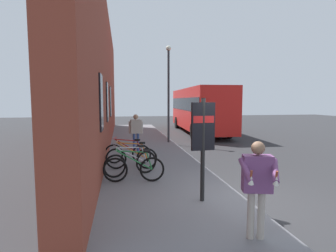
# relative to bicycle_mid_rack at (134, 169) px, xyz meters

# --- Properties ---
(ground) EXTENTS (60.00, 60.00, 0.00)m
(ground) POSITION_rel_bicycle_mid_rack_xyz_m (4.24, -3.58, -0.51)
(ground) COLOR #2D2D30
(sidewalk_pavement) EXTENTS (24.00, 3.50, 0.12)m
(sidewalk_pavement) POSITION_rel_bicycle_mid_rack_xyz_m (6.24, -0.83, -0.45)
(sidewalk_pavement) COLOR slate
(sidewalk_pavement) RESTS_ON ground
(station_facade) EXTENTS (22.00, 0.65, 7.14)m
(station_facade) POSITION_rel_bicycle_mid_rack_xyz_m (7.23, 1.22, 3.06)
(station_facade) COLOR brown
(station_facade) RESTS_ON ground
(bicycle_mid_rack) EXTENTS (0.48, 1.77, 0.97)m
(bicycle_mid_rack) POSITION_rel_bicycle_mid_rack_xyz_m (0.00, 0.00, 0.00)
(bicycle_mid_rack) COLOR black
(bicycle_mid_rack) RESTS_ON sidewalk_pavement
(bicycle_by_door) EXTENTS (0.72, 1.69, 0.97)m
(bicycle_by_door) POSITION_rel_bicycle_mid_rack_xyz_m (0.70, 0.05, 0.00)
(bicycle_by_door) COLOR black
(bicycle_by_door) RESTS_ON sidewalk_pavement
(bicycle_beside_lamp) EXTENTS (0.48, 1.76, 0.97)m
(bicycle_beside_lamp) POSITION_rel_bicycle_mid_rack_xyz_m (1.49, 0.01, 0.00)
(bicycle_beside_lamp) COLOR black
(bicycle_beside_lamp) RESTS_ON sidewalk_pavement
(bicycle_nearest_sign) EXTENTS (0.61, 1.73, 0.97)m
(bicycle_nearest_sign) POSITION_rel_bicycle_mid_rack_xyz_m (2.28, 0.12, 0.00)
(bicycle_nearest_sign) COLOR black
(bicycle_nearest_sign) RESTS_ON sidewalk_pavement
(transit_info_sign) EXTENTS (0.12, 0.55, 2.40)m
(transit_info_sign) POSITION_rel_bicycle_mid_rack_xyz_m (-1.74, -1.50, 1.21)
(transit_info_sign) COLOR black
(transit_info_sign) RESTS_ON sidewalk_pavement
(city_bus) EXTENTS (10.61, 3.05, 3.35)m
(city_bus) POSITION_rel_bicycle_mid_rack_xyz_m (12.16, -5.58, 1.41)
(city_bus) COLOR red
(city_bus) RESTS_ON ground
(pedestrian_crossing_street) EXTENTS (0.30, 0.65, 1.72)m
(pedestrian_crossing_street) POSITION_rel_bicycle_mid_rack_xyz_m (4.60, -0.32, 0.66)
(pedestrian_crossing_street) COLOR #334C8C
(pedestrian_crossing_street) RESTS_ON sidewalk_pavement
(tourist_with_hotdogs) EXTENTS (0.66, 0.65, 1.67)m
(tourist_with_hotdogs) POSITION_rel_bicycle_mid_rack_xyz_m (-3.57, -1.87, 0.64)
(tourist_with_hotdogs) COLOR #B2A599
(tourist_with_hotdogs) RESTS_ON sidewalk_pavement
(street_lamp) EXTENTS (0.28, 0.28, 5.33)m
(street_lamp) POSITION_rel_bicycle_mid_rack_xyz_m (7.08, -2.28, 2.76)
(street_lamp) COLOR #333338
(street_lamp) RESTS_ON sidewalk_pavement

